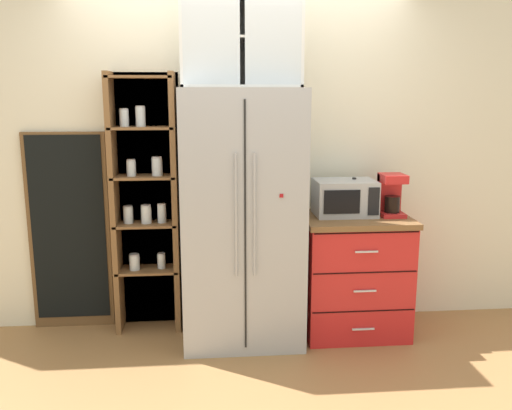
# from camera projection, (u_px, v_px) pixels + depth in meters

# --- Properties ---
(ground_plane) EXTENTS (10.67, 10.67, 0.00)m
(ground_plane) POSITION_uv_depth(u_px,v_px,m) (243.00, 337.00, 4.00)
(ground_plane) COLOR #9E7042
(wall_back_cream) EXTENTS (4.97, 0.10, 2.55)m
(wall_back_cream) POSITION_uv_depth(u_px,v_px,m) (239.00, 160.00, 4.14)
(wall_back_cream) COLOR silver
(wall_back_cream) RESTS_ON ground
(refrigerator) EXTENTS (0.84, 0.68, 1.81)m
(refrigerator) POSITION_uv_depth(u_px,v_px,m) (242.00, 218.00, 3.84)
(refrigerator) COLOR #ADAFB5
(refrigerator) RESTS_ON ground
(pantry_shelf_column) EXTENTS (0.52, 0.27, 1.93)m
(pantry_shelf_column) POSITION_uv_depth(u_px,v_px,m) (146.00, 200.00, 4.03)
(pantry_shelf_column) COLOR brown
(pantry_shelf_column) RESTS_ON ground
(counter_cabinet) EXTENTS (0.78, 0.62, 0.89)m
(counter_cabinet) POSITION_uv_depth(u_px,v_px,m) (353.00, 274.00, 4.04)
(counter_cabinet) COLOR red
(counter_cabinet) RESTS_ON ground
(microwave) EXTENTS (0.44, 0.33, 0.26)m
(microwave) POSITION_uv_depth(u_px,v_px,m) (345.00, 198.00, 3.97)
(microwave) COLOR #ADAFB5
(microwave) RESTS_ON counter_cabinet
(coffee_maker) EXTENTS (0.17, 0.20, 0.31)m
(coffee_maker) POSITION_uv_depth(u_px,v_px,m) (391.00, 195.00, 3.95)
(coffee_maker) COLOR red
(coffee_maker) RESTS_ON counter_cabinet
(mug_cream) EXTENTS (0.11, 0.07, 0.08)m
(mug_cream) POSITION_uv_depth(u_px,v_px,m) (357.00, 211.00, 3.93)
(mug_cream) COLOR silver
(mug_cream) RESTS_ON counter_cabinet
(bottle_clear) EXTENTS (0.07, 0.07, 0.27)m
(bottle_clear) POSITION_uv_depth(u_px,v_px,m) (354.00, 198.00, 4.00)
(bottle_clear) COLOR silver
(bottle_clear) RESTS_ON counter_cabinet
(upper_cabinet) EXTENTS (0.81, 0.32, 0.65)m
(upper_cabinet) POSITION_uv_depth(u_px,v_px,m) (241.00, 39.00, 3.64)
(upper_cabinet) COLOR silver
(upper_cabinet) RESTS_ON refrigerator
(chalkboard_menu) EXTENTS (0.60, 0.04, 1.50)m
(chalkboard_menu) POSITION_uv_depth(u_px,v_px,m) (69.00, 231.00, 4.06)
(chalkboard_menu) COLOR brown
(chalkboard_menu) RESTS_ON ground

